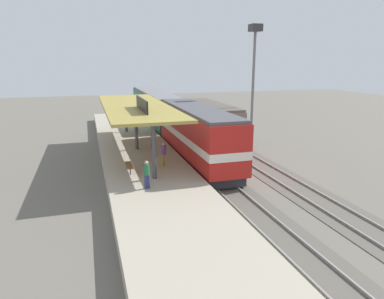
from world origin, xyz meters
TOP-DOWN VIEW (x-y plane):
  - ground_plane at (2.00, 0.00)m, footprint 120.00×120.00m
  - track_near at (0.00, 0.00)m, footprint 3.20×110.00m
  - track_far at (4.60, 0.00)m, footprint 3.20×110.00m
  - platform at (-4.60, 0.00)m, footprint 6.00×44.00m
  - station_canopy at (-4.60, -0.09)m, footprint 5.20×18.00m
  - platform_bench at (-6.00, -6.11)m, footprint 0.44×1.70m
  - locomotive at (0.00, -2.41)m, footprint 2.93×14.43m
  - passenger_carriage_single at (0.00, 15.59)m, footprint 2.90×20.00m
  - freight_car at (4.60, 6.83)m, footprint 2.80×12.00m
  - light_mast at (7.80, 3.41)m, footprint 1.10×1.10m
  - person_waiting at (-5.37, -9.65)m, footprint 0.34×0.34m
  - person_walking at (-3.43, -5.43)m, footprint 0.34×0.34m
  - person_boarding at (-3.26, -0.30)m, footprint 0.34×0.34m

SIDE VIEW (x-z plane):
  - ground_plane at x=2.00m, z-range 0.00..0.00m
  - track_near at x=0.00m, z-range -0.05..0.11m
  - track_far at x=4.60m, z-range -0.05..0.11m
  - platform at x=-4.60m, z-range 0.00..0.90m
  - platform_bench at x=-6.00m, z-range 1.09..1.59m
  - person_waiting at x=-5.37m, z-range 1.00..2.71m
  - person_walking at x=-3.43m, z-range 1.00..2.71m
  - person_boarding at x=-3.26m, z-range 1.00..2.71m
  - freight_car at x=4.60m, z-range 0.20..3.74m
  - passenger_carriage_single at x=0.00m, z-range 0.19..4.43m
  - locomotive at x=0.00m, z-range 0.19..4.63m
  - station_canopy at x=-4.60m, z-range 2.18..6.88m
  - light_mast at x=7.80m, z-range 2.55..14.25m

